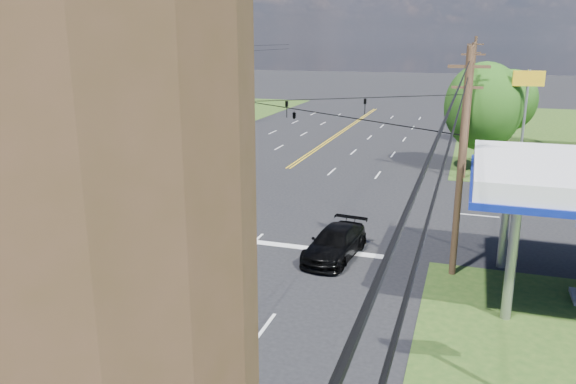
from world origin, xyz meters
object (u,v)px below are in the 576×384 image
(pickup_dkgreen, at_px, (161,259))
(suv_black, at_px, (335,243))
(pole_nw, at_px, (145,98))
(tree_far_l, at_px, (114,74))
(pole_left_far, at_px, (235,80))
(pole_se, at_px, (461,162))
(retail_nw, at_px, (80,108))
(sedan_silver, at_px, (25,169))
(pole_right_far, at_px, (472,86))
(pole_ne, at_px, (469,110))
(pickup_white, at_px, (20,216))
(tree_right_b, at_px, (510,100))
(tree_right_a, at_px, (483,106))

(pickup_dkgreen, bearing_deg, suv_black, 26.59)
(pole_nw, height_order, tree_far_l, pole_nw)
(pole_left_far, bearing_deg, pole_se, -54.90)
(retail_nw, relative_size, sedan_silver, 3.51)
(pole_right_far, bearing_deg, pole_nw, -143.84)
(sedan_silver, bearing_deg, pole_ne, -65.76)
(tree_far_l, xyz_separation_m, suv_black, (39.77, -40.68, -4.50))
(pole_left_far, height_order, pickup_white, pole_left_far)
(retail_nw, relative_size, tree_right_b, 2.26)
(pole_left_far, distance_m, pickup_dkgreen, 43.62)
(pole_right_far, distance_m, suv_black, 37.32)
(pole_right_far, distance_m, tree_right_a, 16.03)
(pole_right_far, distance_m, tree_right_b, 5.40)
(pole_right_far, xyz_separation_m, sedan_silver, (-29.84, -29.00, -4.42))
(pole_se, xyz_separation_m, suv_black, (-5.23, 0.32, -4.22))
(pole_ne, relative_size, tree_right_b, 1.34)
(tree_right_b, distance_m, pickup_white, 42.66)
(retail_nw, xyz_separation_m, pole_right_far, (43.00, 6.00, 3.17))
(pole_left_far, relative_size, pole_right_far, 1.00)
(pole_right_far, height_order, pickup_white, pole_right_far)
(retail_nw, xyz_separation_m, tree_right_b, (46.50, 2.00, 2.22))
(pole_left_far, height_order, pole_right_far, same)
(tree_right_a, bearing_deg, tree_right_b, 78.23)
(pole_ne, relative_size, tree_far_l, 1.09)
(pole_left_far, distance_m, tree_right_a, 31.39)
(sedan_silver, bearing_deg, retail_nw, 35.49)
(sedan_silver, bearing_deg, pickup_dkgreen, -117.82)
(pole_right_far, height_order, pickup_dkgreen, pole_right_far)
(pickup_white, bearing_deg, pole_left_far, 92.68)
(pole_ne, bearing_deg, pole_se, -90.00)
(pickup_white, bearing_deg, pole_ne, 37.91)
(pole_ne, height_order, suv_black, pole_ne)
(pole_se, bearing_deg, pole_right_far, 90.00)
(tree_right_a, relative_size, sedan_silver, 1.79)
(sedan_silver, bearing_deg, tree_right_a, -61.43)
(pole_nw, relative_size, pole_right_far, 0.95)
(pole_left_far, bearing_deg, pickup_dkgreen, -70.84)
(retail_nw, relative_size, pickup_dkgreen, 2.94)
(pole_se, xyz_separation_m, pickup_white, (-21.64, -1.30, -4.08))
(retail_nw, bearing_deg, sedan_silver, -60.23)
(pole_se, bearing_deg, tree_far_l, 137.66)
(pole_right_far, bearing_deg, pole_ne, -90.00)
(retail_nw, distance_m, sedan_silver, 26.53)
(pole_se, xyz_separation_m, pickup_dkgreen, (-11.75, -3.99, -4.16))
(retail_nw, distance_m, pickup_dkgreen, 46.93)
(tree_far_l, bearing_deg, suv_black, -45.64)
(tree_right_a, height_order, suv_black, tree_right_a)
(suv_black, distance_m, sedan_silver, 25.79)
(pole_right_far, relative_size, tree_right_b, 1.41)
(pole_nw, height_order, pole_left_far, pole_left_far)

